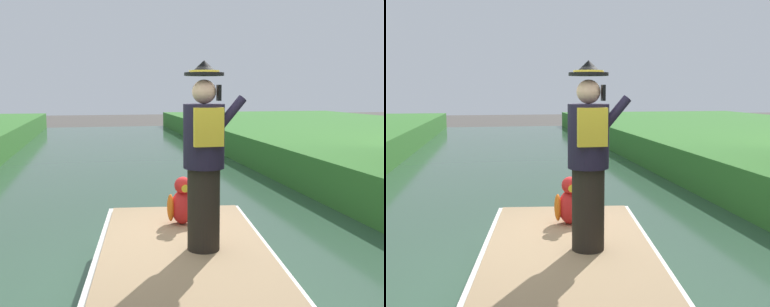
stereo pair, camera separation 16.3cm
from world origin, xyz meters
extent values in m
plane|color=#4C4742|center=(0.00, 0.00, 0.00)|extent=(80.00, 80.00, 0.00)
cube|color=#33513D|center=(0.00, 0.00, 0.05)|extent=(6.95, 48.00, 0.10)
cube|color=silver|center=(0.00, -0.58, 0.38)|extent=(2.28, 4.38, 0.56)
cube|color=#997A56|center=(0.00, -0.58, 0.69)|extent=(2.10, 4.03, 0.05)
cylinder|color=black|center=(0.20, -0.42, 1.12)|extent=(0.32, 0.32, 0.82)
cylinder|color=black|center=(0.20, -0.42, 1.84)|extent=(0.40, 0.40, 0.62)
cube|color=gold|center=(0.20, -0.61, 1.94)|extent=(0.28, 0.06, 0.36)
sphere|color=#DBA884|center=(0.20, -0.42, 2.27)|extent=(0.23, 0.23, 0.23)
cylinder|color=black|center=(0.20, -0.42, 2.43)|extent=(0.38, 0.38, 0.03)
cone|color=black|center=(0.20, -0.42, 2.50)|extent=(0.26, 0.26, 0.12)
cylinder|color=gold|center=(0.20, -0.42, 2.46)|extent=(0.29, 0.29, 0.02)
cylinder|color=black|center=(0.42, -0.46, 2.02)|extent=(0.38, 0.09, 0.43)
cube|color=black|center=(0.33, -0.48, 2.26)|extent=(0.03, 0.08, 0.15)
ellipsoid|color=red|center=(0.17, 0.51, 0.91)|extent=(0.26, 0.32, 0.40)
sphere|color=red|center=(0.17, 0.47, 1.18)|extent=(0.20, 0.20, 0.20)
cone|color=yellow|center=(0.17, 0.37, 1.17)|extent=(0.09, 0.09, 0.09)
ellipsoid|color=orange|center=(0.03, 0.51, 0.91)|extent=(0.08, 0.20, 0.32)
ellipsoid|color=orange|center=(0.31, 0.51, 0.91)|extent=(0.08, 0.20, 0.32)
camera|label=1|loc=(-0.85, -4.79, 2.28)|focal=43.81mm
camera|label=2|loc=(-0.69, -4.82, 2.28)|focal=43.81mm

